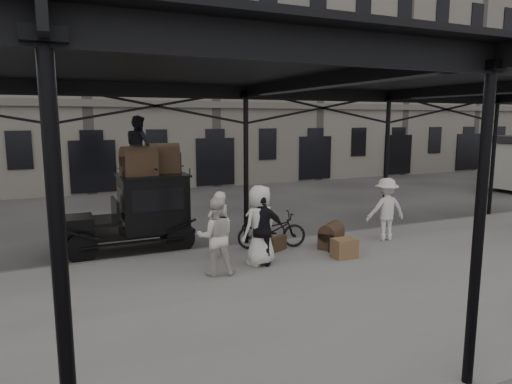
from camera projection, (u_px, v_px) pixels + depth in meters
ground at (277, 268)px, 11.51m from camera, size 120.00×120.00×0.00m
platform at (319, 292)px, 9.69m from camera, size 28.00×8.00×0.15m
canopy at (317, 75)px, 9.23m from camera, size 22.50×9.00×4.74m
building_frontage at (140, 63)px, 26.64m from camera, size 64.00×8.00×14.00m
taxi at (142, 209)px, 12.92m from camera, size 3.65×1.55×2.18m
porter_left at (219, 225)px, 11.71m from camera, size 0.72×0.56×1.75m
porter_midleft at (216, 236)px, 10.44m from camera, size 1.02×0.88×1.81m
porter_centre at (260, 225)px, 11.16m from camera, size 1.13×0.93×1.98m
porter_official at (263, 230)px, 11.08m from camera, size 1.14×0.93×1.81m
porter_right at (386, 209)px, 13.49m from camera, size 1.29×0.87×1.86m
bicycle at (272, 230)px, 12.69m from camera, size 2.03×1.10×1.01m
porter_roof at (139, 145)px, 12.54m from camera, size 0.84×0.95×1.63m
steamer_trunk_roof_near at (139, 163)px, 12.46m from camera, size 1.00×0.71×0.68m
steamer_trunk_roof_far at (162, 160)px, 13.16m from camera, size 1.04×0.72×0.71m
steamer_trunk_platform at (331, 237)px, 12.76m from camera, size 0.93×0.86×0.59m
wicker_hamper at (344, 248)px, 11.84m from camera, size 0.61×0.47×0.50m
suitcase_upright at (268, 240)px, 12.72m from camera, size 0.31×0.62×0.45m
suitcase_flat at (278, 244)px, 12.46m from camera, size 0.60×0.40×0.40m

